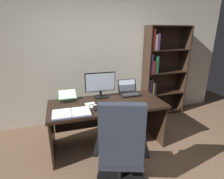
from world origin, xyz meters
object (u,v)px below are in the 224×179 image
(notepad, at_px, (91,105))
(keyboard, at_px, (108,107))
(laptop, at_px, (129,91))
(pen, at_px, (93,104))
(desk, at_px, (106,112))
(reading_stand_with_book, at_px, (68,96))
(bookshelf, at_px, (160,73))
(computer_mouse, at_px, (127,104))
(office_chair, at_px, (121,153))
(open_binder, at_px, (71,113))
(monitor, at_px, (100,85))

(notepad, bearing_deg, keyboard, -33.92)
(laptop, bearing_deg, pen, -156.80)
(desk, height_order, reading_stand_with_book, reading_stand_with_book)
(bookshelf, bearing_deg, pen, -152.70)
(bookshelf, relative_size, computer_mouse, 18.51)
(desk, xyz_separation_m, office_chair, (-0.08, -0.95, -0.07))
(reading_stand_with_book, bearing_deg, open_binder, -88.79)
(open_binder, xyz_separation_m, notepad, (0.31, 0.20, -0.01))
(office_chair, bearing_deg, computer_mouse, 83.37)
(laptop, height_order, pen, laptop)
(pen, bearing_deg, office_chair, -79.64)
(monitor, relative_size, keyboard, 1.22)
(monitor, relative_size, pen, 3.66)
(desk, distance_m, bookshelf, 1.67)
(desk, xyz_separation_m, computer_mouse, (0.27, -0.25, 0.22))
(computer_mouse, height_order, open_binder, computer_mouse)
(desk, height_order, pen, pen)
(bookshelf, height_order, computer_mouse, bookshelf)
(keyboard, xyz_separation_m, notepad, (-0.22, 0.15, -0.01))
(bookshelf, relative_size, notepad, 9.17)
(bookshelf, distance_m, pen, 1.89)
(desk, distance_m, reading_stand_with_book, 0.68)
(office_chair, distance_m, keyboard, 0.75)
(bookshelf, height_order, keyboard, bookshelf)
(open_binder, bearing_deg, bookshelf, 28.77)
(office_chair, relative_size, keyboard, 2.69)
(bookshelf, relative_size, pen, 13.75)
(keyboard, height_order, open_binder, same)
(bookshelf, distance_m, reading_stand_with_book, 2.08)
(reading_stand_with_book, bearing_deg, desk, -23.78)
(keyboard, relative_size, computer_mouse, 4.04)
(keyboard, bearing_deg, reading_stand_with_book, 136.79)
(monitor, distance_m, pen, 0.41)
(office_chair, xyz_separation_m, notepad, (-0.17, 0.84, 0.27))
(keyboard, distance_m, notepad, 0.26)
(office_chair, distance_m, monitor, 1.24)
(laptop, bearing_deg, keyboard, -139.10)
(desk, xyz_separation_m, pen, (-0.23, -0.11, 0.21))
(office_chair, relative_size, computer_mouse, 10.85)
(reading_stand_with_book, distance_m, open_binder, 0.56)
(laptop, relative_size, reading_stand_with_book, 1.17)
(computer_mouse, relative_size, open_binder, 0.20)
(open_binder, bearing_deg, pen, 31.62)
(monitor, xyz_separation_m, laptop, (0.52, 0.01, -0.17))
(computer_mouse, bearing_deg, monitor, 123.91)
(reading_stand_with_book, xyz_separation_m, notepad, (0.32, -0.36, -0.06))
(reading_stand_with_book, bearing_deg, monitor, -6.13)
(office_chair, bearing_deg, pen, 119.76)
(bookshelf, distance_m, notepad, 1.91)
(computer_mouse, distance_m, pen, 0.52)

